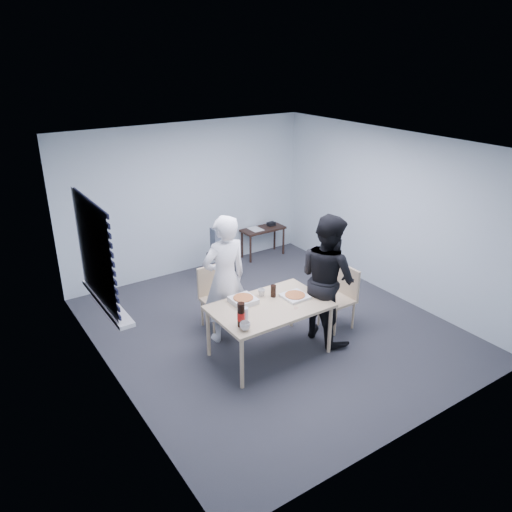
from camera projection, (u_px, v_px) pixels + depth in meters
room at (98, 260)px, 5.76m from camera, size 5.00×5.00×5.00m
dining_table at (270, 309)px, 6.29m from camera, size 1.47×0.93×0.71m
chair_far at (215, 293)px, 7.03m from camera, size 0.42×0.42×0.89m
chair_right at (342, 293)px, 7.02m from camera, size 0.42×0.42×0.89m
person_white at (225, 279)px, 6.58m from camera, size 0.65×0.42×1.77m
person_black at (327, 278)px, 6.60m from camera, size 0.47×0.86×1.77m
side_table at (263, 232)px, 9.43m from camera, size 0.84×0.37×0.56m
stool at (222, 260)px, 8.34m from camera, size 0.38×0.38×0.53m
backpack at (222, 241)px, 8.20m from camera, size 0.34×0.25×0.47m
pizza_box_a at (243, 300)px, 6.32m from camera, size 0.30×0.30×0.08m
pizza_box_b at (295, 296)px, 6.45m from camera, size 0.31×0.31×0.04m
mug_a at (245, 326)px, 5.71m from camera, size 0.17×0.17×0.10m
mug_b at (261, 293)px, 6.49m from camera, size 0.10×0.10×0.09m
cola_glass at (273, 291)px, 6.46m from camera, size 0.09×0.09×0.16m
soda_bottle at (241, 315)px, 5.75m from camera, size 0.09×0.09×0.30m
plastic_cups at (245, 315)px, 5.86m from camera, size 0.08×0.08×0.19m
rubber_band at (296, 308)px, 6.20m from camera, size 0.06×0.06×0.00m
papers at (256, 229)px, 9.34m from camera, size 0.23×0.30×0.00m
black_box at (271, 224)px, 9.53m from camera, size 0.17×0.14×0.06m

